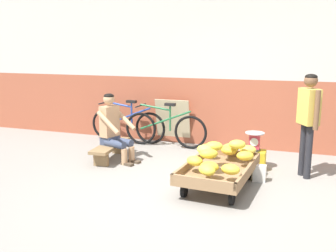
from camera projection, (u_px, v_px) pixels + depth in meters
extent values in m
plane|color=gray|center=(181.00, 199.00, 4.90)|extent=(80.00, 80.00, 0.00)
cube|color=#A35138|center=(227.00, 112.00, 7.49)|extent=(16.00, 0.30, 1.31)
cube|color=beige|center=(230.00, 25.00, 7.16)|extent=(16.00, 0.30, 1.98)
cube|color=#8E6B47|center=(219.00, 171.00, 5.26)|extent=(0.94, 1.50, 0.05)
cube|color=#8E6B47|center=(192.00, 162.00, 5.40)|extent=(0.14, 1.44, 0.10)
cube|color=#8E6B47|center=(248.00, 170.00, 5.09)|extent=(0.14, 1.44, 0.10)
cube|color=#8E6B47|center=(232.00, 153.00, 5.87)|extent=(0.84, 0.10, 0.10)
cube|color=#8E6B47|center=(203.00, 182.00, 4.62)|extent=(0.84, 0.10, 0.10)
cylinder|color=black|center=(208.00, 168.00, 5.87)|extent=(0.06, 0.18, 0.18)
cylinder|color=black|center=(249.00, 173.00, 5.62)|extent=(0.06, 0.18, 0.18)
cylinder|color=black|center=(184.00, 190.00, 4.96)|extent=(0.06, 0.18, 0.18)
cylinder|color=black|center=(232.00, 198.00, 4.71)|extent=(0.06, 0.18, 0.18)
ellipsoid|color=gold|center=(245.00, 156.00, 5.32)|extent=(0.29, 0.25, 0.13)
ellipsoid|color=yellow|center=(207.00, 170.00, 4.71)|extent=(0.30, 0.29, 0.13)
ellipsoid|color=gold|center=(229.00, 150.00, 5.60)|extent=(0.28, 0.24, 0.13)
ellipsoid|color=yellow|center=(195.00, 161.00, 5.08)|extent=(0.30, 0.27, 0.13)
ellipsoid|color=gold|center=(231.00, 169.00, 4.74)|extent=(0.28, 0.24, 0.13)
ellipsoid|color=gold|center=(209.00, 167.00, 4.84)|extent=(0.25, 0.19, 0.13)
ellipsoid|color=yellow|center=(231.00, 148.00, 5.73)|extent=(0.25, 0.20, 0.13)
ellipsoid|color=yellow|center=(248.00, 150.00, 5.63)|extent=(0.27, 0.22, 0.13)
ellipsoid|color=gold|center=(208.00, 148.00, 5.72)|extent=(0.29, 0.25, 0.13)
ellipsoid|color=gold|center=(237.00, 144.00, 5.44)|extent=(0.28, 0.24, 0.13)
ellipsoid|color=yellow|center=(214.00, 146.00, 5.30)|extent=(0.28, 0.25, 0.13)
ellipsoid|color=yellow|center=(205.00, 150.00, 5.12)|extent=(0.30, 0.29, 0.13)
ellipsoid|color=gold|center=(209.00, 154.00, 5.00)|extent=(0.29, 0.25, 0.13)
cube|color=olive|center=(110.00, 145.00, 6.58)|extent=(0.38, 1.12, 0.05)
cube|color=olive|center=(119.00, 147.00, 6.97)|extent=(0.25, 0.10, 0.22)
cube|color=olive|center=(101.00, 159.00, 6.25)|extent=(0.25, 0.10, 0.22)
cylinder|color=tan|center=(132.00, 154.00, 6.45)|extent=(0.10, 0.10, 0.27)
cube|color=#4C3D2D|center=(134.00, 161.00, 6.44)|extent=(0.24, 0.15, 0.04)
cylinder|color=#38425B|center=(122.00, 142.00, 6.52)|extent=(0.42, 0.24, 0.13)
cylinder|color=tan|center=(124.00, 157.00, 6.30)|extent=(0.10, 0.10, 0.27)
cube|color=#4C3D2D|center=(127.00, 164.00, 6.29)|extent=(0.24, 0.15, 0.04)
cylinder|color=#38425B|center=(115.00, 144.00, 6.38)|extent=(0.42, 0.24, 0.13)
cube|color=#38425B|center=(110.00, 140.00, 6.56)|extent=(0.29, 0.33, 0.14)
cube|color=tan|center=(110.00, 121.00, 6.50)|extent=(0.26, 0.36, 0.52)
cylinder|color=tan|center=(125.00, 119.00, 6.56)|extent=(0.47, 0.21, 0.36)
cylinder|color=tan|center=(108.00, 123.00, 6.24)|extent=(0.47, 0.21, 0.36)
sphere|color=tan|center=(109.00, 99.00, 6.42)|extent=(0.19, 0.19, 0.19)
ellipsoid|color=black|center=(109.00, 96.00, 6.41)|extent=(0.17, 0.17, 0.09)
cube|color=gold|center=(254.00, 160.00, 6.09)|extent=(0.36, 0.28, 0.30)
cylinder|color=#28282D|center=(254.00, 150.00, 6.05)|extent=(0.20, 0.20, 0.03)
cube|color=#C6384C|center=(255.00, 141.00, 6.02)|extent=(0.16, 0.10, 0.24)
cylinder|color=white|center=(254.00, 142.00, 5.97)|extent=(0.13, 0.01, 0.13)
cylinder|color=#B2B5BA|center=(255.00, 133.00, 6.00)|extent=(0.30, 0.30, 0.01)
torus|color=black|center=(106.00, 124.00, 7.99)|extent=(0.64, 0.08, 0.64)
torus|color=black|center=(150.00, 128.00, 7.61)|extent=(0.64, 0.08, 0.64)
cylinder|color=#234299|center=(127.00, 116.00, 7.76)|extent=(1.03, 0.08, 0.43)
cylinder|color=#234299|center=(132.00, 115.00, 7.72)|extent=(0.04, 0.04, 0.48)
cylinder|color=#234299|center=(118.00, 104.00, 7.79)|extent=(0.62, 0.06, 0.12)
cube|color=black|center=(131.00, 102.00, 7.66)|extent=(0.20, 0.11, 0.05)
cylinder|color=black|center=(105.00, 102.00, 7.90)|extent=(0.05, 0.48, 0.03)
torus|color=black|center=(141.00, 129.00, 7.58)|extent=(0.64, 0.05, 0.64)
torus|color=black|center=(191.00, 132.00, 7.25)|extent=(0.64, 0.05, 0.64)
cylinder|color=#236B3D|center=(165.00, 120.00, 7.37)|extent=(1.03, 0.04, 0.43)
cylinder|color=#236B3D|center=(170.00, 118.00, 7.33)|extent=(0.04, 0.04, 0.48)
cylinder|color=#236B3D|center=(155.00, 107.00, 7.39)|extent=(0.61, 0.04, 0.12)
cube|color=black|center=(170.00, 105.00, 7.28)|extent=(0.20, 0.10, 0.05)
cylinder|color=black|center=(141.00, 105.00, 7.48)|extent=(0.03, 0.48, 0.03)
cube|color=#C6B289|center=(173.00, 121.00, 7.68)|extent=(0.70, 0.21, 0.89)
cylinder|color=#232328|center=(308.00, 152.00, 5.59)|extent=(0.10, 0.10, 0.80)
cylinder|color=#232328|center=(303.00, 149.00, 5.75)|extent=(0.10, 0.10, 0.80)
cube|color=gold|center=(309.00, 107.00, 5.54)|extent=(0.33, 0.38, 0.52)
cylinder|color=brown|center=(317.00, 110.00, 5.34)|extent=(0.07, 0.07, 0.56)
cylinder|color=brown|center=(302.00, 106.00, 5.74)|extent=(0.07, 0.07, 0.56)
sphere|color=brown|center=(311.00, 81.00, 5.46)|extent=(0.19, 0.19, 0.19)
ellipsoid|color=black|center=(311.00, 77.00, 5.45)|extent=(0.17, 0.17, 0.09)
cube|color=silver|center=(260.00, 173.00, 5.53)|extent=(0.18, 0.12, 0.24)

